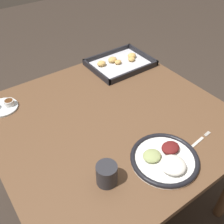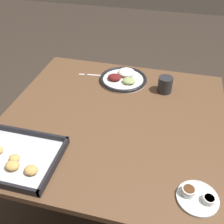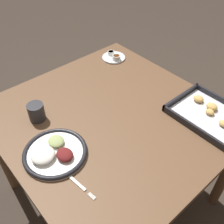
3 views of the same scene
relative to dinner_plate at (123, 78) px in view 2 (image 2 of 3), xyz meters
The scene contains 7 objects.
ground_plane 0.82m from the dinner_plate, 94.19° to the left, with size 8.00×8.00×0.00m, color #382D26.
dining_table 0.36m from the dinner_plate, 94.19° to the left, with size 1.09×1.05×0.73m.
dinner_plate is the anchor object (origin of this frame).
fork 0.17m from the dinner_plate, ahead, with size 0.19×0.04×0.00m.
saucer_plate 0.83m from the dinner_plate, 120.63° to the left, with size 0.15×0.15×0.04m.
baking_tray 0.78m from the dinner_plate, 66.77° to the left, with size 0.37×0.29×0.04m.
drinking_cup 0.26m from the dinner_plate, 166.89° to the left, with size 0.08×0.08×0.09m.
Camera 2 is at (-0.24, 0.96, 1.56)m, focal length 42.00 mm.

